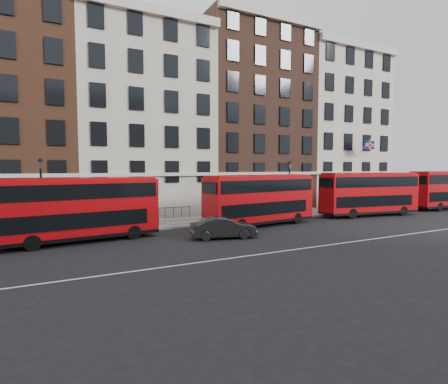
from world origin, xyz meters
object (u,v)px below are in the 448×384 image
traffic_light (373,189)px  bus_c (260,199)px  car_front (223,228)px  bus_e (447,189)px  bus_b (79,208)px  bus_d (369,193)px

traffic_light → bus_c: bearing=-172.7°
car_front → bus_e: bearing=-71.0°
bus_b → bus_c: bus_c is taller
bus_e → car_front: 31.12m
bus_e → traffic_light: bearing=170.3°
bus_e → traffic_light: (-9.89, 2.04, 0.08)m
bus_c → car_front: 6.16m
bus_c → bus_d: 12.86m
bus_e → traffic_light: bus_e is taller
bus_b → car_front: 9.51m
bus_c → traffic_light: (15.97, 2.05, 0.18)m
bus_d → car_front: size_ratio=2.36×
bus_c → bus_d: bearing=-7.6°
bus_d → car_front: bus_d is taller
bus_e → car_front: (-30.91, -3.19, -1.63)m
bus_b → traffic_light: bearing=-2.3°
car_front → bus_b: bearing=83.2°
bus_d → traffic_light: bearing=40.8°
bus_c → car_front: size_ratio=2.30×
car_front → traffic_light: (21.02, 5.23, 1.71)m
bus_b → bus_e: size_ratio=0.96×
bus_e → car_front: bus_e is taller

